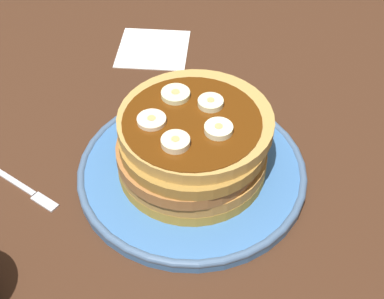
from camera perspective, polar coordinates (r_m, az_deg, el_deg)
The scene contains 10 objects.
ground_plane at distance 65.44cm, azimuth 0.00°, elevation -3.69°, with size 140.00×140.00×3.00cm, color #422616.
plate at distance 63.66cm, azimuth 0.00°, elevation -2.29°, with size 27.86×27.86×1.64cm.
pancake_stack at distance 60.47cm, azimuth 0.03°, elevation 0.43°, with size 18.49×18.57×7.79cm.
banana_slice_0 at distance 59.63cm, azimuth 2.05°, elevation 5.11°, with size 2.96×2.96×0.93cm.
banana_slice_1 at distance 56.36cm, azimuth 2.93°, elevation 2.22°, with size 3.14×3.14×0.97cm.
banana_slice_2 at distance 57.68cm, azimuth -4.44°, elevation 3.19°, with size 3.27×3.27×0.75cm.
banana_slice_3 at distance 60.84cm, azimuth -1.81°, elevation 6.03°, with size 3.39×3.39×0.86cm.
banana_slice_4 at distance 54.83cm, azimuth -1.82°, elevation 0.79°, with size 3.11×3.11×1.02cm.
napkin at distance 84.90cm, azimuth -4.27°, elevation 10.99°, with size 11.00×11.00×0.30cm, color white.
fork at distance 66.12cm, azimuth -18.15°, elevation -3.79°, with size 10.47×9.25×0.50cm.
Camera 1 is at (-41.58, 10.43, 47.94)cm, focal length 48.72 mm.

